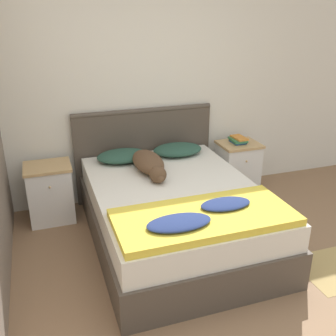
{
  "coord_description": "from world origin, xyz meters",
  "views": [
    {
      "loc": [
        -0.97,
        -2.01,
        2.06
      ],
      "look_at": [
        0.13,
        1.22,
        0.67
      ],
      "focal_mm": 42.0,
      "sensor_mm": 36.0,
      "label": 1
    }
  ],
  "objects_px": {
    "bed": "(175,214)",
    "nightstand_left": "(50,193)",
    "nightstand_right": "(238,167)",
    "pillow_left": "(123,156)",
    "pillow_right": "(177,150)",
    "dog": "(149,163)",
    "book_stack": "(238,140)"
  },
  "relations": [
    {
      "from": "bed",
      "to": "nightstand_left",
      "type": "bearing_deg",
      "value": 143.53
    },
    {
      "from": "nightstand_left",
      "to": "pillow_left",
      "type": "height_order",
      "value": "pillow_left"
    },
    {
      "from": "dog",
      "to": "nightstand_left",
      "type": "bearing_deg",
      "value": 158.58
    },
    {
      "from": "pillow_right",
      "to": "book_stack",
      "type": "relative_size",
      "value": 2.39
    },
    {
      "from": "bed",
      "to": "nightstand_left",
      "type": "distance_m",
      "value": 1.34
    },
    {
      "from": "bed",
      "to": "pillow_right",
      "type": "xyz_separation_m",
      "value": [
        0.31,
        0.78,
        0.34
      ]
    },
    {
      "from": "pillow_left",
      "to": "dog",
      "type": "xyz_separation_m",
      "value": [
        0.19,
        -0.36,
        0.03
      ]
    },
    {
      "from": "nightstand_right",
      "to": "book_stack",
      "type": "relative_size",
      "value": 2.66
    },
    {
      "from": "book_stack",
      "to": "dog",
      "type": "bearing_deg",
      "value": -161.56
    },
    {
      "from": "book_stack",
      "to": "nightstand_left",
      "type": "bearing_deg",
      "value": -179.41
    },
    {
      "from": "dog",
      "to": "book_stack",
      "type": "height_order",
      "value": "dog"
    },
    {
      "from": "dog",
      "to": "book_stack",
      "type": "distance_m",
      "value": 1.25
    },
    {
      "from": "bed",
      "to": "nightstand_right",
      "type": "bearing_deg",
      "value": 36.47
    },
    {
      "from": "pillow_right",
      "to": "dog",
      "type": "xyz_separation_m",
      "value": [
        -0.42,
        -0.36,
        0.03
      ]
    },
    {
      "from": "pillow_right",
      "to": "dog",
      "type": "relative_size",
      "value": 0.67
    },
    {
      "from": "bed",
      "to": "pillow_right",
      "type": "height_order",
      "value": "pillow_right"
    },
    {
      "from": "nightstand_right",
      "to": "dog",
      "type": "distance_m",
      "value": 1.3
    },
    {
      "from": "nightstand_right",
      "to": "pillow_left",
      "type": "bearing_deg",
      "value": -179.34
    },
    {
      "from": "bed",
      "to": "dog",
      "type": "height_order",
      "value": "dog"
    },
    {
      "from": "dog",
      "to": "book_stack",
      "type": "relative_size",
      "value": 3.59
    },
    {
      "from": "nightstand_left",
      "to": "pillow_right",
      "type": "xyz_separation_m",
      "value": [
        1.38,
        -0.02,
        0.32
      ]
    },
    {
      "from": "bed",
      "to": "nightstand_right",
      "type": "distance_m",
      "value": 1.34
    },
    {
      "from": "pillow_right",
      "to": "dog",
      "type": "distance_m",
      "value": 0.56
    },
    {
      "from": "pillow_right",
      "to": "nightstand_left",
      "type": "bearing_deg",
      "value": 179.34
    },
    {
      "from": "pillow_right",
      "to": "book_stack",
      "type": "distance_m",
      "value": 0.77
    },
    {
      "from": "nightstand_right",
      "to": "pillow_left",
      "type": "height_order",
      "value": "pillow_left"
    },
    {
      "from": "pillow_left",
      "to": "pillow_right",
      "type": "relative_size",
      "value": 1.0
    },
    {
      "from": "pillow_left",
      "to": "bed",
      "type": "bearing_deg",
      "value": -68.59
    },
    {
      "from": "nightstand_right",
      "to": "pillow_left",
      "type": "distance_m",
      "value": 1.42
    },
    {
      "from": "nightstand_left",
      "to": "pillow_right",
      "type": "height_order",
      "value": "pillow_right"
    },
    {
      "from": "nightstand_left",
      "to": "pillow_right",
      "type": "bearing_deg",
      "value": -0.66
    },
    {
      "from": "nightstand_left",
      "to": "pillow_left",
      "type": "relative_size",
      "value": 1.11
    }
  ]
}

